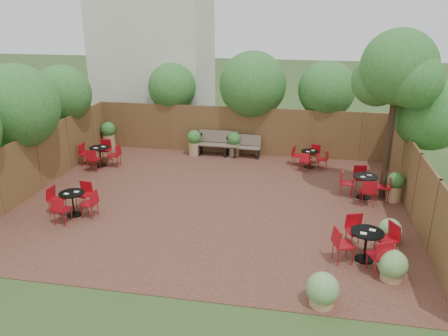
# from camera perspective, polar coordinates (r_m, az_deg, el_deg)

# --- Properties ---
(ground) EXTENTS (80.00, 80.00, 0.00)m
(ground) POSITION_cam_1_polar(r_m,az_deg,el_deg) (14.19, -1.37, -4.42)
(ground) COLOR #354F23
(ground) RESTS_ON ground
(courtyard_paving) EXTENTS (12.00, 10.00, 0.02)m
(courtyard_paving) POSITION_cam_1_polar(r_m,az_deg,el_deg) (14.18, -1.37, -4.38)
(courtyard_paving) COLOR #3E2019
(courtyard_paving) RESTS_ON ground
(fence_back) EXTENTS (12.00, 0.08, 2.00)m
(fence_back) POSITION_cam_1_polar(r_m,az_deg,el_deg) (18.48, 1.81, 4.81)
(fence_back) COLOR #53351F
(fence_back) RESTS_ON ground
(fence_left) EXTENTS (0.08, 10.00, 2.00)m
(fence_left) POSITION_cam_1_polar(r_m,az_deg,el_deg) (16.09, -22.80, 0.81)
(fence_left) COLOR #53351F
(fence_left) RESTS_ON ground
(fence_right) EXTENTS (0.08, 10.00, 2.00)m
(fence_right) POSITION_cam_1_polar(r_m,az_deg,el_deg) (13.93, 23.54, -2.21)
(fence_right) COLOR #53351F
(fence_right) RESTS_ON ground
(neighbour_building) EXTENTS (5.00, 4.00, 8.00)m
(neighbour_building) POSITION_cam_1_polar(r_m,az_deg,el_deg) (21.91, -8.94, 15.00)
(neighbour_building) COLOR beige
(neighbour_building) RESTS_ON ground
(overhang_foliage) EXTENTS (15.66, 10.70, 2.77)m
(overhang_foliage) POSITION_cam_1_polar(r_m,az_deg,el_deg) (16.21, -6.67, 8.83)
(overhang_foliage) COLOR #276621
(overhang_foliage) RESTS_ON ground
(courtyard_tree) EXTENTS (2.51, 2.41, 5.31)m
(courtyard_tree) POSITION_cam_1_polar(r_m,az_deg,el_deg) (14.32, 21.45, 11.29)
(courtyard_tree) COLOR black
(courtyard_tree) RESTS_ON courtyard_paving
(park_bench_left) EXTENTS (1.65, 0.54, 1.02)m
(park_bench_left) POSITION_cam_1_polar(r_m,az_deg,el_deg) (18.39, -0.74, 3.25)
(park_bench_left) COLOR brown
(park_bench_left) RESTS_ON courtyard_paving
(park_bench_right) EXTENTS (1.49, 0.54, 0.91)m
(park_bench_right) POSITION_cam_1_polar(r_m,az_deg,el_deg) (18.23, 2.42, 2.90)
(park_bench_right) COLOR brown
(park_bench_right) RESTS_ON courtyard_paving
(bistro_tables) EXTENTS (11.30, 7.99, 0.90)m
(bistro_tables) POSITION_cam_1_polar(r_m,az_deg,el_deg) (14.23, 1.58, -2.35)
(bistro_tables) COLOR black
(bistro_tables) RESTS_ON courtyard_paving
(planters) EXTENTS (11.88, 4.16, 1.16)m
(planters) POSITION_cam_1_polar(r_m,az_deg,el_deg) (17.82, -2.83, 2.84)
(planters) COLOR #A27E51
(planters) RESTS_ON courtyard_paving
(low_shrubs) EXTENTS (2.44, 3.66, 0.74)m
(low_shrubs) POSITION_cam_1_polar(r_m,az_deg,el_deg) (10.87, 17.99, -11.63)
(low_shrubs) COLOR #A27E51
(low_shrubs) RESTS_ON courtyard_paving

